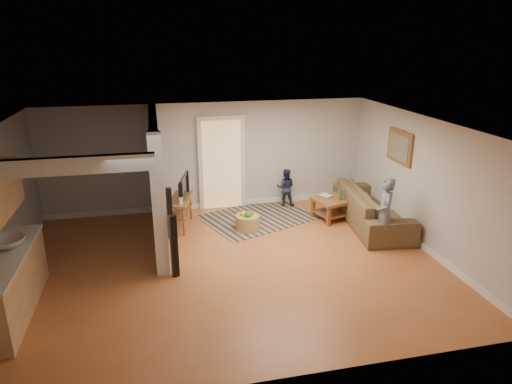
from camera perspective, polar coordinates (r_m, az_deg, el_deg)
ground at (r=8.34m, az=-3.12°, el=-9.00°), size 7.50×7.50×0.00m
room_shell at (r=8.09m, az=-11.27°, el=0.95°), size 7.54×6.02×2.52m
area_rug at (r=10.37m, az=0.30°, el=-3.15°), size 2.84×2.47×0.01m
sofa at (r=10.34m, az=14.10°, el=-3.87°), size 1.34×2.74×0.77m
coffee_table at (r=10.45m, az=10.61°, el=-1.13°), size 1.39×1.03×0.73m
tv_console at (r=9.78m, az=-9.36°, el=-1.08°), size 0.64×1.11×0.90m
speaker_left at (r=7.83m, az=-10.22°, el=-6.67°), size 0.14×0.14×1.12m
speaker_right at (r=9.31m, az=-10.72°, el=-2.63°), size 0.12×0.12×1.07m
toy_basket at (r=9.65m, az=-1.07°, el=-3.74°), size 0.50×0.50×0.45m
child at (r=9.32m, az=15.40°, el=-6.55°), size 0.46×0.58×1.40m
toddler at (r=11.12m, az=3.67°, el=-1.67°), size 0.53×0.46×0.92m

